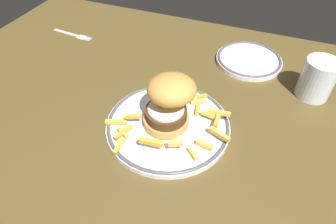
{
  "coord_description": "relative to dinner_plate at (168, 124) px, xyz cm",
  "views": [
    {
      "loc": [
        18.81,
        -35.15,
        46.16
      ],
      "look_at": [
        3.4,
        4.4,
        4.6
      ],
      "focal_mm": 30.57,
      "sensor_mm": 36.0,
      "label": 1
    }
  ],
  "objects": [
    {
      "name": "fork",
      "position": [
        -42.67,
        26.13,
        -0.66
      ],
      "size": [
        14.47,
        2.66,
        0.36
      ],
      "color": "silver",
      "rests_on": "ground_plane"
    },
    {
      "name": "ground_plane",
      "position": [
        -3.4,
        -4.4,
        -2.84
      ],
      "size": [
        127.81,
        108.88,
        4.0
      ],
      "primitive_type": "cube",
      "color": "#513F1E"
    },
    {
      "name": "fries_pile",
      "position": [
        2.0,
        -1.16,
        1.81
      ],
      "size": [
        26.15,
        23.23,
        2.87
      ],
      "color": "gold",
      "rests_on": "dinner_plate"
    },
    {
      "name": "side_plate",
      "position": [
        12.05,
        31.25,
        -0.0
      ],
      "size": [
        18.05,
        18.05,
        1.6
      ],
      "color": "silver",
      "rests_on": "ground_plane"
    },
    {
      "name": "water_glass",
      "position": [
        28.75,
        22.85,
        3.51
      ],
      "size": [
        7.78,
        7.78,
        9.69
      ],
      "color": "silver",
      "rests_on": "ground_plane"
    },
    {
      "name": "dinner_plate",
      "position": [
        0.0,
        0.0,
        0.0
      ],
      "size": [
        26.81,
        26.81,
        1.6
      ],
      "color": "silver",
      "rests_on": "ground_plane"
    },
    {
      "name": "burger",
      "position": [
        0.16,
        0.35,
        6.78
      ],
      "size": [
        13.44,
        13.68,
        11.92
      ],
      "color": "#CD9045",
      "rests_on": "dinner_plate"
    }
  ]
}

